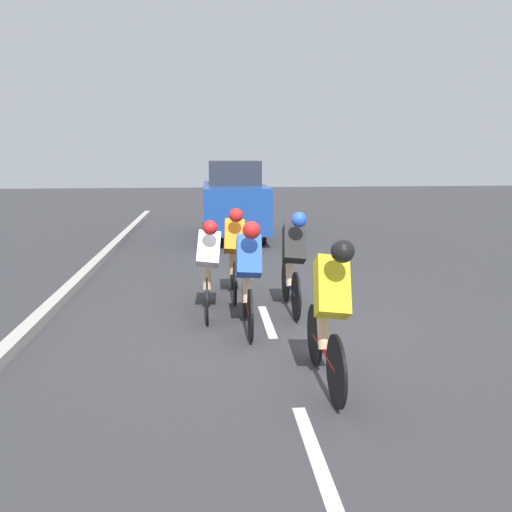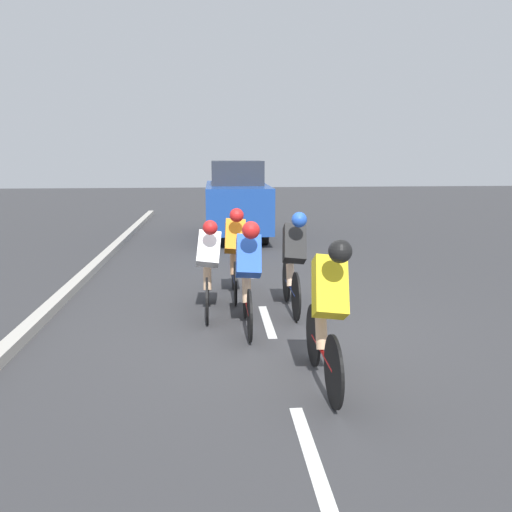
{
  "view_description": "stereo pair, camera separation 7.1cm",
  "coord_description": "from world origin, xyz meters",
  "px_view_note": "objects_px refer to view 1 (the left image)",
  "views": [
    {
      "loc": [
        0.81,
        6.47,
        2.33
      ],
      "look_at": [
        0.16,
        -0.26,
        0.95
      ],
      "focal_mm": 35.0,
      "sensor_mm": 36.0,
      "label": 1
    },
    {
      "loc": [
        0.74,
        6.48,
        2.33
      ],
      "look_at": [
        0.16,
        -0.26,
        0.95
      ],
      "focal_mm": 35.0,
      "sensor_mm": 36.0,
      "label": 2
    }
  ],
  "objects_px": {
    "cyclist_blue": "(248,273)",
    "cyclist_orange": "(234,251)",
    "cyclist_yellow": "(330,310)",
    "cyclist_black": "(293,260)",
    "support_car": "(234,199)",
    "cyclist_white": "(208,265)"
  },
  "relations": [
    {
      "from": "cyclist_black",
      "to": "support_car",
      "type": "distance_m",
      "value": 7.04
    },
    {
      "from": "cyclist_blue",
      "to": "cyclist_yellow",
      "type": "relative_size",
      "value": 0.98
    },
    {
      "from": "cyclist_blue",
      "to": "cyclist_orange",
      "type": "xyz_separation_m",
      "value": [
        0.11,
        -1.59,
        -0.01
      ]
    },
    {
      "from": "cyclist_blue",
      "to": "cyclist_white",
      "type": "relative_size",
      "value": 1.01
    },
    {
      "from": "cyclist_yellow",
      "to": "cyclist_orange",
      "type": "height_order",
      "value": "cyclist_yellow"
    },
    {
      "from": "cyclist_orange",
      "to": "cyclist_blue",
      "type": "bearing_deg",
      "value": 93.86
    },
    {
      "from": "cyclist_blue",
      "to": "cyclist_white",
      "type": "xyz_separation_m",
      "value": [
        0.53,
        -0.74,
        -0.05
      ]
    },
    {
      "from": "cyclist_blue",
      "to": "support_car",
      "type": "relative_size",
      "value": 0.41
    },
    {
      "from": "cyclist_blue",
      "to": "cyclist_black",
      "type": "relative_size",
      "value": 0.98
    },
    {
      "from": "cyclist_yellow",
      "to": "cyclist_orange",
      "type": "bearing_deg",
      "value": -76.87
    },
    {
      "from": "cyclist_yellow",
      "to": "cyclist_black",
      "type": "distance_m",
      "value": 2.5
    },
    {
      "from": "cyclist_blue",
      "to": "cyclist_yellow",
      "type": "distance_m",
      "value": 1.86
    },
    {
      "from": "cyclist_blue",
      "to": "cyclist_orange",
      "type": "relative_size",
      "value": 0.99
    },
    {
      "from": "cyclist_yellow",
      "to": "cyclist_black",
      "type": "bearing_deg",
      "value": -91.31
    },
    {
      "from": "cyclist_blue",
      "to": "cyclist_yellow",
      "type": "bearing_deg",
      "value": 111.1
    },
    {
      "from": "cyclist_white",
      "to": "support_car",
      "type": "relative_size",
      "value": 0.4
    },
    {
      "from": "cyclist_yellow",
      "to": "cyclist_black",
      "type": "xyz_separation_m",
      "value": [
        -0.06,
        -2.5,
        -0.02
      ]
    },
    {
      "from": "cyclist_black",
      "to": "support_car",
      "type": "height_order",
      "value": "support_car"
    },
    {
      "from": "support_car",
      "to": "cyclist_white",
      "type": "bearing_deg",
      "value": 83.87
    },
    {
      "from": "cyclist_white",
      "to": "cyclist_orange",
      "type": "xyz_separation_m",
      "value": [
        -0.42,
        -0.85,
        0.04
      ]
    },
    {
      "from": "cyclist_white",
      "to": "cyclist_orange",
      "type": "distance_m",
      "value": 0.95
    },
    {
      "from": "cyclist_yellow",
      "to": "support_car",
      "type": "relative_size",
      "value": 0.41
    }
  ]
}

